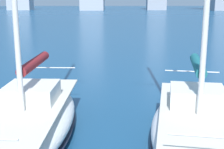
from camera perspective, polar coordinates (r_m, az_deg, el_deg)
name	(u,v)px	position (r m, az deg, el deg)	size (l,w,h in m)	color
sailboat_teal	(197,125)	(9.87, 15.22, -8.88)	(3.73, 7.05, 12.45)	white
sailboat_maroon	(29,119)	(10.41, -14.96, -7.90)	(2.75, 7.72, 13.07)	white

